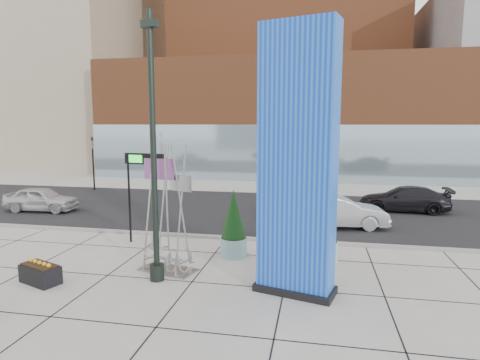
% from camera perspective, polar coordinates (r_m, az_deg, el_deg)
% --- Properties ---
extents(ground, '(160.00, 160.00, 0.00)m').
position_cam_1_polar(ground, '(14.77, -9.41, -12.38)').
color(ground, '#9E9991').
rests_on(ground, ground).
extents(street_asphalt, '(80.00, 12.00, 0.02)m').
position_cam_1_polar(street_asphalt, '(24.02, -1.10, -4.23)').
color(street_asphalt, black).
rests_on(street_asphalt, ground).
extents(curb_edge, '(80.00, 0.30, 0.12)m').
position_cam_1_polar(curb_edge, '(18.36, -5.05, -7.99)').
color(curb_edge, gray).
rests_on(curb_edge, ground).
extents(tower_podium, '(34.00, 10.00, 11.00)m').
position_cam_1_polar(tower_podium, '(40.14, 5.41, 8.58)').
color(tower_podium, brown).
rests_on(tower_podium, ground).
extents(tower_glass_front, '(34.00, 0.60, 5.00)m').
position_cam_1_polar(tower_glass_front, '(35.47, 4.59, 3.81)').
color(tower_glass_front, '#8CA5B2').
rests_on(tower_glass_front, ground).
extents(building_beige_left, '(18.00, 20.00, 34.00)m').
position_cam_1_polar(building_beige_left, '(57.45, -23.31, 19.39)').
color(building_beige_left, gray).
rests_on(building_beige_left, ground).
extents(blue_pylon, '(2.59, 1.66, 7.99)m').
position_cam_1_polar(blue_pylon, '(11.88, 8.15, 1.82)').
color(blue_pylon, '#0D3AC9').
rests_on(blue_pylon, ground).
extents(lamp_post, '(0.58, 0.47, 8.54)m').
position_cam_1_polar(lamp_post, '(13.04, -12.12, 0.68)').
color(lamp_post, black).
rests_on(lamp_post, ground).
extents(public_art_sculpture, '(2.15, 1.45, 4.47)m').
position_cam_1_polar(public_art_sculpture, '(14.27, -10.24, -8.17)').
color(public_art_sculpture, '#A9ACAE').
rests_on(public_art_sculpture, ground).
extents(concrete_bollard, '(0.35, 0.35, 0.68)m').
position_cam_1_polar(concrete_bollard, '(16.96, -11.88, -8.52)').
color(concrete_bollard, gray).
rests_on(concrete_bollard, ground).
extents(overhead_street_sign, '(1.83, 0.46, 3.89)m').
position_cam_1_polar(overhead_street_sign, '(17.43, -13.69, 1.93)').
color(overhead_street_sign, black).
rests_on(overhead_street_sign, ground).
extents(round_planter_east, '(1.03, 1.03, 2.56)m').
position_cam_1_polar(round_planter_east, '(15.26, 10.72, -6.95)').
color(round_planter_east, '#83B1AF').
rests_on(round_planter_east, ground).
extents(round_planter_mid, '(1.11, 1.11, 2.77)m').
position_cam_1_polar(round_planter_mid, '(15.24, 11.77, -6.62)').
color(round_planter_mid, '#83B1AF').
rests_on(round_planter_mid, ground).
extents(round_planter_west, '(1.05, 1.05, 2.63)m').
position_cam_1_polar(round_planter_west, '(15.57, -0.92, -6.39)').
color(round_planter_west, '#83B1AF').
rests_on(round_planter_west, ground).
extents(box_planter_north, '(1.51, 1.11, 0.75)m').
position_cam_1_polar(box_planter_north, '(14.79, -26.53, -11.71)').
color(box_planter_north, black).
rests_on(box_planter_north, ground).
extents(car_white_west, '(4.27, 1.93, 1.42)m').
position_cam_1_polar(car_white_west, '(26.23, -26.42, -2.47)').
color(car_white_west, silver).
rests_on(car_white_west, ground).
extents(car_silver_mid, '(4.96, 2.34, 1.57)m').
position_cam_1_polar(car_silver_mid, '(20.42, 13.73, -4.45)').
color(car_silver_mid, '#B4B7BC').
rests_on(car_silver_mid, ground).
extents(car_dark_east, '(5.13, 2.30, 1.46)m').
position_cam_1_polar(car_dark_east, '(25.37, 22.30, -2.52)').
color(car_dark_east, black).
rests_on(car_dark_east, ground).
extents(traffic_signal, '(0.15, 0.18, 4.10)m').
position_cam_1_polar(traffic_signal, '(32.79, -20.18, 2.64)').
color(traffic_signal, black).
rests_on(traffic_signal, ground).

